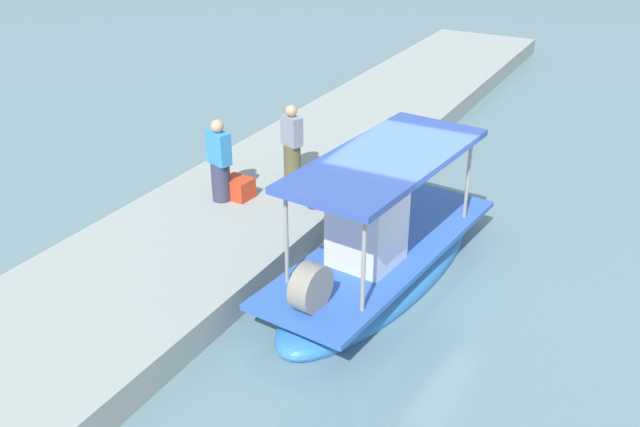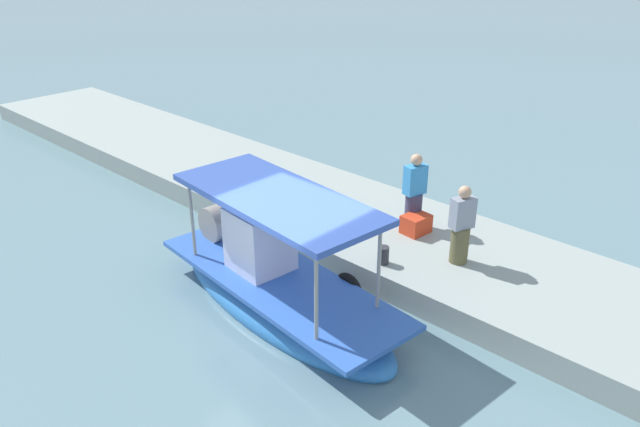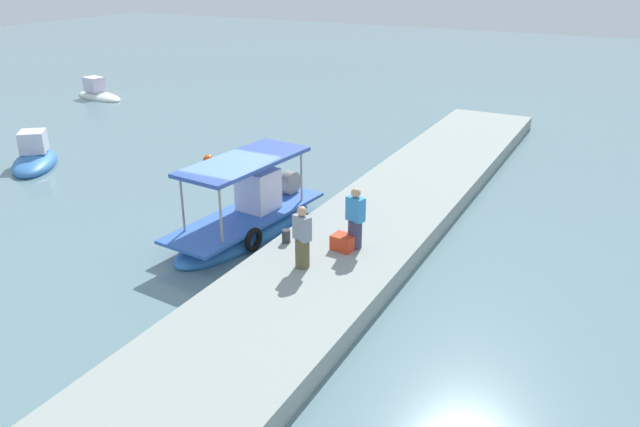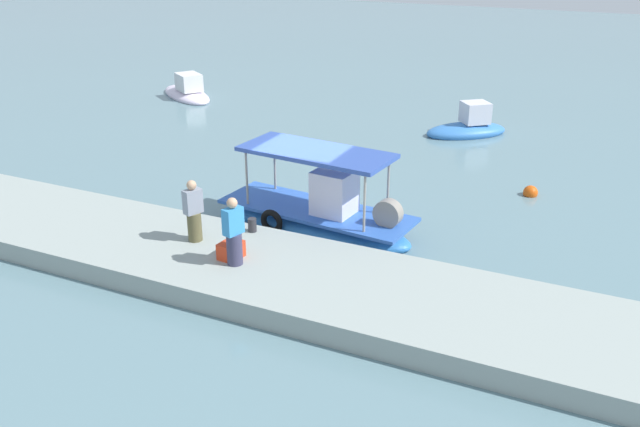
% 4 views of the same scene
% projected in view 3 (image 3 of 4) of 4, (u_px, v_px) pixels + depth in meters
% --- Properties ---
extents(ground_plane, '(120.00, 120.00, 0.00)m').
position_uv_depth(ground_plane, '(229.00, 237.00, 19.55)').
color(ground_plane, slate).
extents(dock_quay, '(36.00, 3.90, 0.56)m').
position_uv_depth(dock_quay, '(342.00, 255.00, 17.76)').
color(dock_quay, '#95A09A').
rests_on(dock_quay, ground_plane).
extents(main_fishing_boat, '(6.29, 2.52, 2.81)m').
position_uv_depth(main_fishing_boat, '(249.00, 220.00, 19.66)').
color(main_fishing_boat, '#3077C6').
rests_on(main_fishing_boat, ground_plane).
extents(fisherman_near_bollard, '(0.49, 0.55, 1.71)m').
position_uv_depth(fisherman_near_bollard, '(302.00, 240.00, 16.18)').
color(fisherman_near_bollard, brown).
rests_on(fisherman_near_bollard, dock_quay).
extents(fisherman_by_crate, '(0.49, 0.56, 1.78)m').
position_uv_depth(fisherman_by_crate, '(355.00, 221.00, 17.24)').
color(fisherman_by_crate, '#383753').
rests_on(fisherman_by_crate, dock_quay).
extents(mooring_bollard, '(0.24, 0.24, 0.38)m').
position_uv_depth(mooring_bollard, '(286.00, 236.00, 17.79)').
color(mooring_bollard, '#2D2D33').
rests_on(mooring_bollard, dock_quay).
extents(cargo_crate, '(0.55, 0.65, 0.43)m').
position_uv_depth(cargo_crate, '(343.00, 242.00, 17.36)').
color(cargo_crate, red).
rests_on(cargo_crate, dock_quay).
extents(marker_buoy, '(0.49, 0.49, 0.49)m').
position_uv_depth(marker_buoy, '(209.00, 160.00, 26.45)').
color(marker_buoy, '#E35311').
rests_on(marker_buoy, ground_plane).
extents(moored_boat_near, '(2.21, 4.07, 1.48)m').
position_uv_depth(moored_boat_near, '(98.00, 94.00, 38.32)').
color(moored_boat_near, white).
rests_on(moored_boat_near, ground_plane).
extents(moored_boat_mid, '(3.82, 3.57, 1.65)m').
position_uv_depth(moored_boat_mid, '(35.00, 159.00, 26.01)').
color(moored_boat_mid, '#3777C6').
rests_on(moored_boat_mid, ground_plane).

